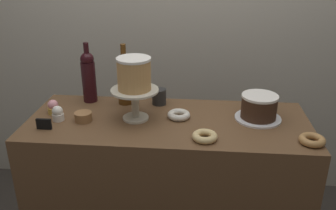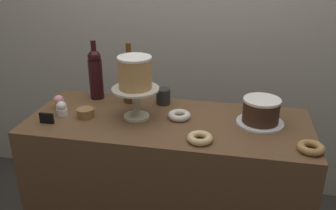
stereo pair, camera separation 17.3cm
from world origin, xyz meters
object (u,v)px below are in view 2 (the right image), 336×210
at_px(white_layer_cake, 135,73).
at_px(price_sign_chalkboard, 47,118).
at_px(donut_glazed, 200,138).
at_px(donut_sugar, 179,115).
at_px(cookie_stack, 85,113).
at_px(cake_stand_pedestal, 136,98).
at_px(coffee_cup_ceramic, 163,96).
at_px(chocolate_round_cake, 261,110).
at_px(cupcake_strawberry, 59,103).
at_px(donut_maple, 311,148).
at_px(cupcake_vanilla, 62,109).
at_px(wine_bottle_amber, 130,76).
at_px(wine_bottle_dark_red, 96,73).

relative_size(white_layer_cake, price_sign_chalkboard, 2.31).
height_order(donut_glazed, donut_sugar, same).
bearing_deg(donut_glazed, cookie_stack, 166.74).
height_order(cake_stand_pedestal, coffee_cup_ceramic, cake_stand_pedestal).
relative_size(chocolate_round_cake, cupcake_strawberry, 2.35).
bearing_deg(cupcake_strawberry, white_layer_cake, -3.42).
bearing_deg(donut_glazed, white_layer_cake, 151.79).
bearing_deg(white_layer_cake, chocolate_round_cake, 5.05).
relative_size(donut_maple, price_sign_chalkboard, 1.60).
bearing_deg(cake_stand_pedestal, cookie_stack, -170.30).
relative_size(cupcake_vanilla, donut_sugar, 0.66).
relative_size(cupcake_vanilla, donut_maple, 0.66).
xyz_separation_m(wine_bottle_amber, coffee_cup_ceramic, (0.18, 0.00, -0.10)).
bearing_deg(donut_sugar, price_sign_chalkboard, -163.85).
bearing_deg(wine_bottle_dark_red, coffee_cup_ceramic, -1.58).
relative_size(cupcake_strawberry, cookie_stack, 0.88).
distance_m(chocolate_round_cake, donut_glazed, 0.35).
height_order(cake_stand_pedestal, cupcake_vanilla, cake_stand_pedestal).
bearing_deg(cookie_stack, white_layer_cake, 9.70).
relative_size(wine_bottle_amber, coffee_cup_ceramic, 3.83).
distance_m(wine_bottle_dark_red, donut_sugar, 0.54).
xyz_separation_m(donut_sugar, coffee_cup_ceramic, (-0.12, 0.17, 0.03)).
bearing_deg(wine_bottle_dark_red, cupcake_strawberry, -126.76).
bearing_deg(wine_bottle_amber, cupcake_strawberry, -153.30).
bearing_deg(coffee_cup_ceramic, cookie_stack, -144.86).
height_order(white_layer_cake, cookie_stack, white_layer_cake).
relative_size(white_layer_cake, cookie_stack, 1.92).
relative_size(cake_stand_pedestal, donut_glazed, 2.05).
bearing_deg(price_sign_chalkboard, wine_bottle_amber, 47.23).
height_order(white_layer_cake, donut_glazed, white_layer_cake).
xyz_separation_m(cake_stand_pedestal, coffee_cup_ceramic, (0.09, 0.20, -0.06)).
height_order(chocolate_round_cake, donut_glazed, chocolate_round_cake).
bearing_deg(coffee_cup_ceramic, chocolate_round_cake, -16.16).
xyz_separation_m(wine_bottle_dark_red, price_sign_chalkboard, (-0.12, -0.35, -0.12)).
distance_m(donut_maple, donut_glazed, 0.46).
xyz_separation_m(donut_glazed, donut_sugar, (-0.13, 0.21, 0.00)).
xyz_separation_m(donut_glazed, price_sign_chalkboard, (-0.74, 0.04, 0.01)).
bearing_deg(donut_sugar, cupcake_strawberry, -179.40).
distance_m(donut_glazed, coffee_cup_ceramic, 0.45).
bearing_deg(chocolate_round_cake, cookie_stack, -173.57).
relative_size(chocolate_round_cake, cupcake_vanilla, 2.35).
bearing_deg(cookie_stack, price_sign_chalkboard, -146.18).
height_order(donut_maple, coffee_cup_ceramic, coffee_cup_ceramic).
bearing_deg(coffee_cup_ceramic, cupcake_vanilla, -152.25).
xyz_separation_m(donut_glazed, coffee_cup_ceramic, (-0.24, 0.38, 0.03)).
relative_size(white_layer_cake, cupcake_strawberry, 2.17).
xyz_separation_m(wine_bottle_dark_red, cupcake_strawberry, (-0.14, -0.18, -0.11)).
distance_m(cupcake_strawberry, coffee_cup_ceramic, 0.55).
relative_size(white_layer_cake, wine_bottle_amber, 0.50).
relative_size(wine_bottle_amber, cupcake_strawberry, 4.38).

